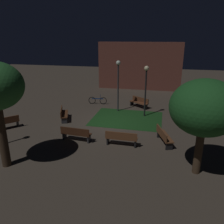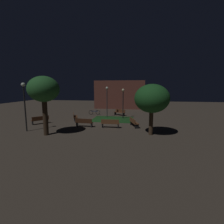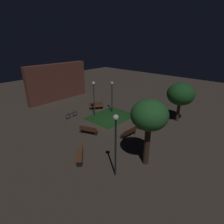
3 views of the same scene
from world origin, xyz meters
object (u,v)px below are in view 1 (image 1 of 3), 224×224
object	(u,v)px
bench_front_right	(63,114)
lamp_post_near_wall	(146,82)
tree_back_right	(204,108)
lamp_post_plaza_east	(118,77)
bench_near_trees	(76,134)
bench_corner	(121,138)
bench_by_lamp	(164,136)
bench_path_side	(5,123)
bench_front_left	(139,102)
bicycle	(98,100)

from	to	relation	value
bench_front_right	lamp_post_near_wall	world-z (taller)	lamp_post_near_wall
tree_back_right	lamp_post_plaza_east	distance (m)	9.56
bench_near_trees	bench_corner	size ratio (longest dim) A/B	1.01
bench_by_lamp	bench_path_side	distance (m)	10.33
bench_path_side	bench_front_left	bearing A→B (deg)	40.27
bench_front_left	bicycle	world-z (taller)	bicycle
bench_front_right	tree_back_right	world-z (taller)	tree_back_right
lamp_post_plaza_east	bicycle	distance (m)	3.70
tree_back_right	lamp_post_near_wall	xyz separation A→B (m)	(-2.99, 7.21, -0.39)
bench_path_side	bench_near_trees	bearing A→B (deg)	-6.66
tree_back_right	lamp_post_near_wall	bearing A→B (deg)	112.55
tree_back_right	lamp_post_plaza_east	size ratio (longest dim) A/B	1.04
lamp_post_plaza_east	bench_corner	bearing A→B (deg)	-76.78
bench_near_trees	bench_by_lamp	size ratio (longest dim) A/B	0.98
bench_near_trees	bench_front_left	size ratio (longest dim) A/B	1.05
bench_path_side	lamp_post_near_wall	size ratio (longest dim) A/B	0.43
bench_corner	bicycle	size ratio (longest dim) A/B	1.06
bench_by_lamp	lamp_post_plaza_east	xyz separation A→B (m)	(-3.76, 5.30, 2.37)
bench_front_right	lamp_post_plaza_east	size ratio (longest dim) A/B	0.45
bench_path_side	bench_by_lamp	bearing A→B (deg)	1.23
bench_near_trees	bench_front_right	world-z (taller)	same
lamp_post_plaza_east	bench_near_trees	bearing A→B (deg)	-101.89
bench_by_lamp	bench_path_side	world-z (taller)	same
bench_corner	bench_path_side	xyz separation A→B (m)	(-8.00, 0.62, 0.00)
bench_near_trees	tree_back_right	size ratio (longest dim) A/B	0.42
tree_back_right	lamp_post_plaza_east	bearing A→B (deg)	123.43
tree_back_right	lamp_post_near_wall	distance (m)	7.82
bench_by_lamp	lamp_post_near_wall	size ratio (longest dim) A/B	0.48
bench_by_lamp	lamp_post_plaza_east	size ratio (longest dim) A/B	0.45
lamp_post_near_wall	bench_near_trees	bearing A→B (deg)	-123.56
bench_near_trees	lamp_post_plaza_east	size ratio (longest dim) A/B	0.44
lamp_post_plaza_east	bench_front_right	bearing A→B (deg)	-140.15
bench_front_right	bench_front_left	distance (m)	6.74
bench_near_trees	bench_by_lamp	distance (m)	5.12
bench_front_right	bench_path_side	bearing A→B (deg)	-139.64
bench_path_side	bench_front_right	xyz separation A→B (m)	(3.03, 2.57, 0.00)
lamp_post_plaza_east	bicycle	bearing A→B (deg)	144.62
bench_near_trees	bench_front_right	bearing A→B (deg)	125.11
bench_near_trees	tree_back_right	world-z (taller)	tree_back_right
bicycle	bench_corner	bearing A→B (deg)	-64.61
bench_front_left	lamp_post_plaza_east	bearing A→B (deg)	-139.03
tree_back_right	bicycle	bearing A→B (deg)	128.08
bench_path_side	lamp_post_plaza_east	world-z (taller)	lamp_post_plaza_east
bench_near_trees	bench_front_left	xyz separation A→B (m)	(2.91, 7.54, 0.00)
bench_by_lamp	bicycle	world-z (taller)	bicycle
bench_by_lamp	tree_back_right	size ratio (longest dim) A/B	0.43
bench_corner	bench_front_right	size ratio (longest dim) A/B	0.98
bench_near_trees	bicycle	distance (m)	7.77
bench_path_side	bicycle	world-z (taller)	bicycle
bench_front_right	bicycle	size ratio (longest dim) A/B	1.09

